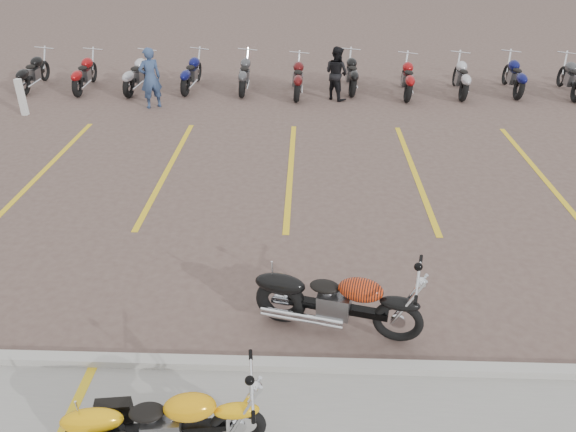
% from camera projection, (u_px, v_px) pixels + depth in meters
% --- Properties ---
extents(ground, '(100.00, 100.00, 0.00)m').
position_uv_depth(ground, '(283.00, 276.00, 8.80)').
color(ground, brown).
rests_on(ground, ground).
extents(curb, '(60.00, 0.18, 0.12)m').
position_uv_depth(curb, '(276.00, 365.00, 7.03)').
color(curb, '#ADAAA3').
rests_on(curb, ground).
extents(parking_stripes, '(38.00, 5.50, 0.01)m').
position_uv_depth(parking_stripes, '(291.00, 170.00, 12.29)').
color(parking_stripes, yellow).
rests_on(parking_stripes, ground).
extents(yellow_cruiser, '(2.07, 0.42, 0.85)m').
position_uv_depth(yellow_cruiser, '(162.00, 422.00, 5.80)').
color(yellow_cruiser, black).
rests_on(yellow_cruiser, ground).
extents(flame_cruiser, '(2.25, 0.67, 0.94)m').
position_uv_depth(flame_cruiser, '(334.00, 302.00, 7.48)').
color(flame_cruiser, black).
rests_on(flame_cruiser, ground).
extents(person_a, '(0.74, 0.67, 1.69)m').
position_uv_depth(person_a, '(150.00, 78.00, 15.67)').
color(person_a, navy).
rests_on(person_a, ground).
extents(person_b, '(0.95, 0.94, 1.54)m').
position_uv_depth(person_b, '(336.00, 73.00, 16.38)').
color(person_b, black).
rests_on(person_b, ground).
extents(bollard, '(0.17, 0.17, 1.00)m').
position_uv_depth(bollard, '(21.00, 97.00, 15.26)').
color(bollard, silver).
rests_on(bollard, ground).
extents(bg_bike_row, '(18.83, 2.01, 1.10)m').
position_uv_depth(bg_bike_row, '(324.00, 74.00, 17.10)').
color(bg_bike_row, black).
rests_on(bg_bike_row, ground).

